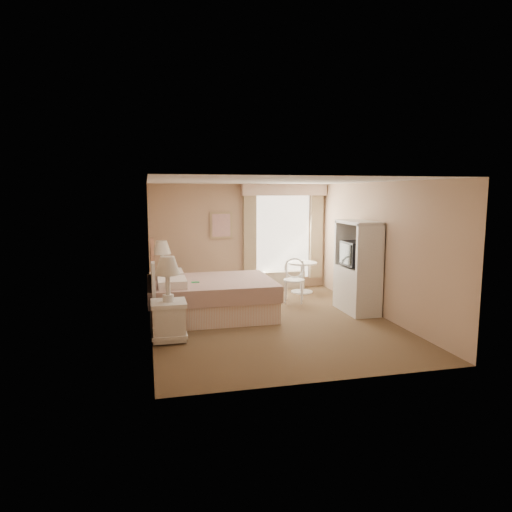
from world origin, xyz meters
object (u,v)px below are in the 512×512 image
object	(u,v)px
nightstand_far	(163,280)
cafe_chair	(294,277)
armoire	(358,274)
nightstand_near	(169,310)
round_table	(302,272)
bed	(205,296)

from	to	relation	value
nightstand_far	cafe_chair	size ratio (longest dim) A/B	1.40
armoire	cafe_chair	bearing A→B (deg)	130.65
cafe_chair	armoire	size ratio (longest dim) A/B	0.52
armoire	nightstand_far	bearing A→B (deg)	156.12
nightstand_near	round_table	world-z (taller)	nightstand_near
nightstand_far	armoire	size ratio (longest dim) A/B	0.73
bed	cafe_chair	bearing A→B (deg)	20.46
nightstand_near	armoire	bearing A→B (deg)	14.52
nightstand_near	nightstand_far	world-z (taller)	nightstand_near
round_table	armoire	size ratio (longest dim) A/B	0.40
bed	round_table	distance (m)	2.88
bed	cafe_chair	world-z (taller)	bed
cafe_chair	armoire	bearing A→B (deg)	-27.36
round_table	nightstand_near	bearing A→B (deg)	-138.50
nightstand_far	armoire	bearing A→B (deg)	-23.88
bed	cafe_chair	size ratio (longest dim) A/B	2.50
nightstand_near	round_table	size ratio (longest dim) A/B	1.84
round_table	bed	bearing A→B (deg)	-148.05
bed	nightstand_far	world-z (taller)	bed
nightstand_near	cafe_chair	xyz separation A→B (m)	(2.72, 2.03, 0.04)
nightstand_far	nightstand_near	bearing A→B (deg)	-90.00
bed	round_table	world-z (taller)	bed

